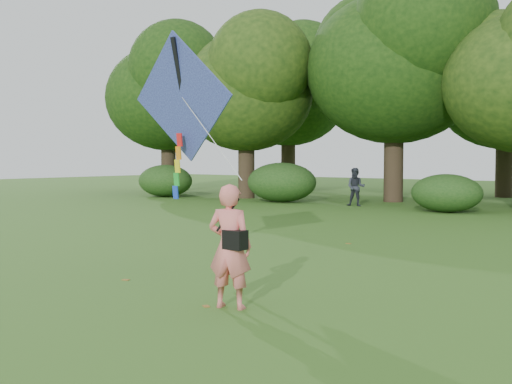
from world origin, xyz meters
The scene contains 5 objects.
ground centered at (0.00, 0.00, 0.00)m, with size 100.00×100.00×0.00m, color #265114.
man_kite_flyer centered at (-0.67, 0.57, 0.85)m, with size 0.62×0.41×1.69m, color #F07670.
bystander_left centered at (-8.07, 17.60, 0.80)m, with size 0.78×0.61×1.60m, color #2A2E38.
crossbody_bag centered at (-0.56, 0.54, 0.96)m, with size 0.43×0.20×0.69m.
flying_kite centered at (-3.92, 3.01, 3.17)m, with size 4.77×2.93×3.24m.
Camera 1 is at (4.86, -6.05, 2.06)m, focal length 45.00 mm.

